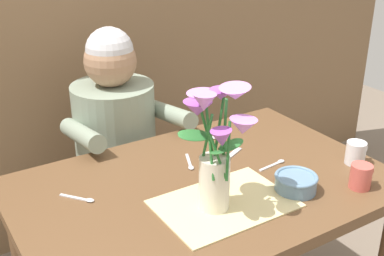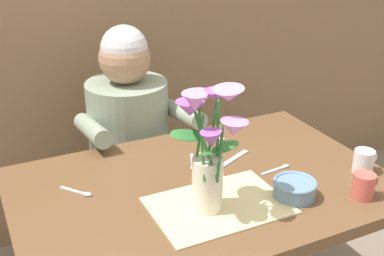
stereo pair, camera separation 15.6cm
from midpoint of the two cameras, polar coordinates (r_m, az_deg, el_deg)
name	(u,v)px [view 2 (the right image)]	position (r m, az deg, el deg)	size (l,w,h in m)	color
dining_table	(203,209)	(1.66, 4.04, -9.32)	(1.20, 0.80, 0.74)	brown
seated_person	(131,156)	(2.17, -5.04, -3.27)	(0.45, 0.47, 1.14)	#4C4C56
striped_placemat	(219,205)	(1.50, 6.08, -8.91)	(0.40, 0.28, 0.01)	beige
flower_vase	(208,144)	(1.38, 5.14, -1.90)	(0.21, 0.23, 0.38)	silver
ceramic_bowl	(294,188)	(1.58, 14.50, -6.78)	(0.14, 0.14, 0.06)	#6689A8
dinner_knife	(231,160)	(1.76, 7.09, -3.75)	(0.19, 0.02, 0.01)	silver
ceramic_mug	(364,186)	(1.63, 21.75, -6.24)	(0.09, 0.07, 0.08)	#CC564C
tea_cup	(364,161)	(1.78, 21.54, -3.63)	(0.09, 0.07, 0.08)	silver
spoon_0	(280,168)	(1.73, 12.61, -4.58)	(0.12, 0.03, 0.01)	silver
spoon_1	(81,192)	(1.58, -9.89, -7.38)	(0.09, 0.10, 0.01)	silver
spoon_2	(193,164)	(1.72, 2.70, -4.24)	(0.06, 0.12, 0.01)	silver
spoon_4	(216,138)	(1.92, 5.05, -1.16)	(0.08, 0.10, 0.01)	silver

